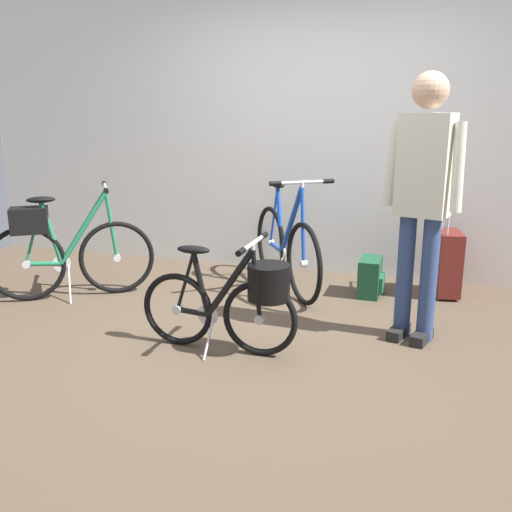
{
  "coord_description": "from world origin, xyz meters",
  "views": [
    {
      "loc": [
        1.0,
        -3.21,
        1.51
      ],
      "look_at": [
        -0.1,
        0.28,
        0.55
      ],
      "focal_mm": 39.69,
      "sensor_mm": 36.0,
      "label": 1
    }
  ],
  "objects": [
    {
      "name": "folding_bike_foreground",
      "position": [
        -0.12,
        -0.06,
        0.37
      ],
      "size": [
        1.05,
        0.53,
        0.75
      ],
      "color": "black",
      "rests_on": "ground_plane"
    },
    {
      "name": "display_bike_left",
      "position": [
        -0.15,
        1.28,
        0.37
      ],
      "size": [
        0.86,
        1.17,
        0.98
      ],
      "color": "black",
      "rests_on": "ground_plane"
    },
    {
      "name": "back_wall",
      "position": [
        0.0,
        1.96,
        1.56
      ],
      "size": [
        7.02,
        0.1,
        3.13
      ],
      "primitive_type": "cube",
      "color": "white",
      "rests_on": "ground_plane"
    },
    {
      "name": "visitor_near_wall",
      "position": [
        0.94,
        0.53,
        1.0
      ],
      "size": [
        0.51,
        0.34,
        1.73
      ],
      "color": "navy",
      "rests_on": "ground_plane"
    },
    {
      "name": "display_bike_right",
      "position": [
        -1.82,
        0.53,
        0.42
      ],
      "size": [
        1.12,
        0.78,
        0.92
      ],
      "color": "black",
      "rests_on": "ground_plane"
    },
    {
      "name": "rolling_suitcase",
      "position": [
        1.16,
        1.53,
        0.28
      ],
      "size": [
        0.24,
        0.39,
        0.83
      ],
      "color": "maroon",
      "rests_on": "ground_plane"
    },
    {
      "name": "ground_plane",
      "position": [
        0.0,
        0.0,
        0.0
      ],
      "size": [
        7.02,
        7.02,
        0.0
      ],
      "primitive_type": "plane",
      "color": "brown"
    },
    {
      "name": "backpack_on_floor",
      "position": [
        0.56,
        1.35,
        0.15
      ],
      "size": [
        0.2,
        0.32,
        0.31
      ],
      "color": "#19472D",
      "rests_on": "ground_plane"
    }
  ]
}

